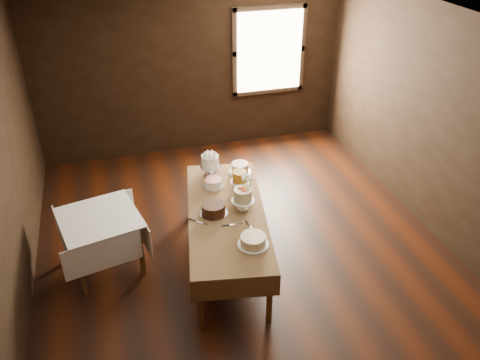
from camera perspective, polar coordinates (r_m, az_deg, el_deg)
name	(u,v)px	position (r m, az deg, el deg)	size (l,w,h in m)	color
floor	(244,253)	(6.15, 0.53, -8.52)	(5.00, 6.00, 0.01)	black
ceiling	(246,25)	(4.85, 0.69, 17.75)	(5.00, 6.00, 0.01)	beige
wall_back	(191,69)	(8.05, -5.72, 12.81)	(5.00, 0.02, 2.80)	black
wall_left	(1,188)	(5.30, -26.26, -0.86)	(0.02, 6.00, 2.80)	black
wall_right	(440,127)	(6.47, 22.45, 5.75)	(0.02, 6.00, 2.80)	black
window	(269,51)	(8.26, 3.47, 14.84)	(1.10, 0.05, 1.30)	#FFEABF
display_table	(227,215)	(5.68, -1.59, -4.18)	(1.27, 2.36, 0.69)	#4B321B
side_table	(100,223)	(5.78, -16.13, -4.87)	(1.03, 1.03, 0.72)	#4B321B
cake_meringue	(210,165)	(6.32, -3.51, 1.72)	(0.31, 0.31, 0.28)	silver
cake_speckled	(240,168)	(6.37, 0.01, 1.40)	(0.32, 0.32, 0.13)	white
cake_lattice	(213,184)	(6.08, -3.16, -0.42)	(0.30, 0.30, 0.10)	silver
cake_caramel	(240,182)	(5.98, -0.05, -0.20)	(0.24, 0.24, 0.27)	white
cake_chocolate	(213,209)	(5.59, -3.14, -3.42)	(0.37, 0.37, 0.13)	silver
cake_flowers	(243,200)	(5.63, 0.33, -2.38)	(0.28, 0.28, 0.28)	white
cake_cream	(253,241)	(5.13, 1.55, -7.15)	(0.36, 0.36, 0.12)	white
cake_server_a	(236,224)	(5.45, -0.48, -5.20)	(0.24, 0.03, 0.01)	silver
cake_server_b	(252,229)	(5.37, 1.43, -5.80)	(0.24, 0.03, 0.01)	silver
cake_server_d	(242,199)	(5.86, 0.27, -2.28)	(0.24, 0.03, 0.01)	silver
cake_server_e	(202,223)	(5.48, -4.54, -5.03)	(0.24, 0.03, 0.01)	silver
flower_vase	(247,196)	(5.81, 0.82, -1.85)	(0.13, 0.13, 0.13)	#2D2823
flower_bouquet	(247,182)	(5.71, 0.83, -0.28)	(0.14, 0.14, 0.20)	white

